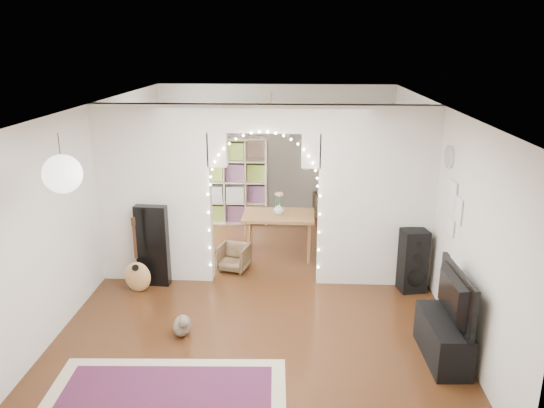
{
  "coord_description": "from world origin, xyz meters",
  "views": [
    {
      "loc": [
        0.51,
        -7.53,
        3.53
      ],
      "look_at": [
        0.1,
        0.3,
        1.14
      ],
      "focal_mm": 35.0,
      "sensor_mm": 36.0,
      "label": 1
    }
  ],
  "objects_px": {
    "dining_chair_left": "(234,257)",
    "acoustic_guitar": "(137,265)",
    "floor_speaker": "(413,261)",
    "bookcase": "(225,181)",
    "dining_chair_right": "(330,206)",
    "media_console": "(443,339)",
    "dining_table": "(279,218)"
  },
  "relations": [
    {
      "from": "acoustic_guitar",
      "to": "media_console",
      "type": "xyz_separation_m",
      "value": [
        4.04,
        -1.52,
        -0.18
      ]
    },
    {
      "from": "floor_speaker",
      "to": "bookcase",
      "type": "height_order",
      "value": "bookcase"
    },
    {
      "from": "bookcase",
      "to": "dining_chair_left",
      "type": "xyz_separation_m",
      "value": [
        0.45,
        -2.36,
        -0.66
      ]
    },
    {
      "from": "acoustic_guitar",
      "to": "floor_speaker",
      "type": "relative_size",
      "value": 1.04
    },
    {
      "from": "floor_speaker",
      "to": "media_console",
      "type": "height_order",
      "value": "floor_speaker"
    },
    {
      "from": "acoustic_guitar",
      "to": "dining_table",
      "type": "bearing_deg",
      "value": 18.47
    },
    {
      "from": "dining_chair_left",
      "to": "dining_chair_right",
      "type": "distance_m",
      "value": 3.12
    },
    {
      "from": "dining_chair_right",
      "to": "media_console",
      "type": "bearing_deg",
      "value": -88.78
    },
    {
      "from": "bookcase",
      "to": "dining_chair_right",
      "type": "xyz_separation_m",
      "value": [
        2.13,
        0.27,
        -0.59
      ]
    },
    {
      "from": "bookcase",
      "to": "floor_speaker",
      "type": "bearing_deg",
      "value": -52.69
    },
    {
      "from": "acoustic_guitar",
      "to": "floor_speaker",
      "type": "xyz_separation_m",
      "value": [
        4.04,
        0.26,
        0.04
      ]
    },
    {
      "from": "acoustic_guitar",
      "to": "dining_chair_right",
      "type": "relative_size",
      "value": 1.57
    },
    {
      "from": "dining_chair_left",
      "to": "bookcase",
      "type": "bearing_deg",
      "value": 115.24
    },
    {
      "from": "bookcase",
      "to": "acoustic_guitar",
      "type": "bearing_deg",
      "value": -114.66
    },
    {
      "from": "floor_speaker",
      "to": "media_console",
      "type": "bearing_deg",
      "value": -101.08
    },
    {
      "from": "dining_chair_left",
      "to": "acoustic_guitar",
      "type": "bearing_deg",
      "value": -132.04
    },
    {
      "from": "media_console",
      "to": "dining_chair_right",
      "type": "xyz_separation_m",
      "value": [
        -1.04,
        5.02,
        0.03
      ]
    },
    {
      "from": "media_console",
      "to": "dining_chair_right",
      "type": "distance_m",
      "value": 5.13
    },
    {
      "from": "acoustic_guitar",
      "to": "dining_chair_left",
      "type": "height_order",
      "value": "acoustic_guitar"
    },
    {
      "from": "acoustic_guitar",
      "to": "dining_chair_right",
      "type": "distance_m",
      "value": 4.6
    },
    {
      "from": "acoustic_guitar",
      "to": "bookcase",
      "type": "distance_m",
      "value": 3.37
    },
    {
      "from": "bookcase",
      "to": "dining_chair_left",
      "type": "relative_size",
      "value": 3.76
    },
    {
      "from": "acoustic_guitar",
      "to": "dining_chair_right",
      "type": "bearing_deg",
      "value": 31.33
    },
    {
      "from": "media_console",
      "to": "dining_table",
      "type": "relative_size",
      "value": 0.82
    },
    {
      "from": "floor_speaker",
      "to": "bookcase",
      "type": "distance_m",
      "value": 4.36
    },
    {
      "from": "bookcase",
      "to": "dining_chair_right",
      "type": "relative_size",
      "value": 2.8
    },
    {
      "from": "floor_speaker",
      "to": "acoustic_guitar",
      "type": "bearing_deg",
      "value": 172.68
    },
    {
      "from": "media_console",
      "to": "bookcase",
      "type": "bearing_deg",
      "value": 120.66
    },
    {
      "from": "acoustic_guitar",
      "to": "media_console",
      "type": "distance_m",
      "value": 4.32
    },
    {
      "from": "acoustic_guitar",
      "to": "dining_chair_right",
      "type": "height_order",
      "value": "acoustic_guitar"
    },
    {
      "from": "dining_table",
      "to": "acoustic_guitar",
      "type": "bearing_deg",
      "value": -142.45
    },
    {
      "from": "floor_speaker",
      "to": "dining_chair_left",
      "type": "xyz_separation_m",
      "value": [
        -2.72,
        0.6,
        -0.26
      ]
    }
  ]
}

